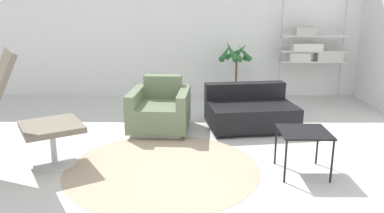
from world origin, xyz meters
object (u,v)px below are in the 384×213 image
at_px(couch_low, 250,112).
at_px(shelf_unit, 312,49).
at_px(armchair_red, 160,111).
at_px(lounge_chair, 7,96).
at_px(potted_plant, 236,71).
at_px(side_table, 304,135).

xyz_separation_m(couch_low, shelf_unit, (1.27, 1.58, 0.68)).
distance_m(armchair_red, couch_low, 1.22).
bearing_deg(shelf_unit, armchair_red, -145.75).
height_order(lounge_chair, potted_plant, lounge_chair).
bearing_deg(armchair_red, potted_plant, -123.31).
bearing_deg(side_table, couch_low, 102.08).
xyz_separation_m(potted_plant, shelf_unit, (1.31, 0.12, 0.37)).
distance_m(lounge_chair, potted_plant, 3.85).
bearing_deg(side_table, shelf_unit, 72.55).
xyz_separation_m(side_table, potted_plant, (-0.36, 2.92, 0.13)).
xyz_separation_m(armchair_red, side_table, (1.52, -1.35, 0.14)).
height_order(armchair_red, couch_low, armchair_red).
bearing_deg(lounge_chair, armchair_red, 104.36).
height_order(lounge_chair, side_table, lounge_chair).
height_order(lounge_chair, couch_low, lounge_chair).
relative_size(lounge_chair, side_table, 2.77).
relative_size(lounge_chair, shelf_unit, 0.77).
distance_m(lounge_chair, side_table, 2.87).
distance_m(side_table, shelf_unit, 3.23).
bearing_deg(couch_low, shelf_unit, -136.95).
bearing_deg(armchair_red, couch_low, -171.43).
xyz_separation_m(lounge_chair, shelf_unit, (3.80, 3.05, 0.11)).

